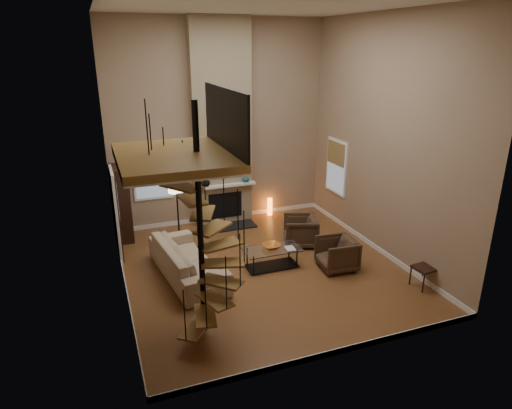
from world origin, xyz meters
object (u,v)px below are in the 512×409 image
object	(u,v)px
hutch	(122,204)
side_chair	(428,263)
sofa	(187,260)
floor_lamp	(177,191)
coffee_table	(272,256)
armchair_far	(340,254)
armchair_near	(304,231)
accent_lamp	(270,207)

from	to	relation	value
hutch	side_chair	size ratio (longest dim) A/B	2.11
hutch	sofa	distance (m)	2.87
hutch	floor_lamp	xyz separation A→B (m)	(1.28, -0.85, 0.46)
coffee_table	floor_lamp	distance (m)	2.86
coffee_table	side_chair	distance (m)	3.32
armchair_far	coffee_table	bearing A→B (deg)	-107.08
armchair_near	floor_lamp	distance (m)	3.32
sofa	armchair_near	world-z (taller)	sofa
armchair_near	accent_lamp	xyz separation A→B (m)	(-0.02, 2.22, -0.10)
hutch	side_chair	bearing A→B (deg)	-39.84
coffee_table	floor_lamp	bearing A→B (deg)	130.84
floor_lamp	accent_lamp	xyz separation A→B (m)	(2.93, 1.10, -1.16)
armchair_far	coffee_table	distance (m)	1.53
hutch	coffee_table	bearing A→B (deg)	-43.40
floor_lamp	accent_lamp	world-z (taller)	floor_lamp
armchair_far	accent_lamp	bearing A→B (deg)	-171.68
sofa	coffee_table	size ratio (longest dim) A/B	2.00
hutch	armchair_near	size ratio (longest dim) A/B	2.33
armchair_near	accent_lamp	world-z (taller)	armchair_near
coffee_table	side_chair	size ratio (longest dim) A/B	1.40
accent_lamp	sofa	bearing A→B (deg)	-137.48
sofa	coffee_table	distance (m)	1.92
sofa	coffee_table	xyz separation A→B (m)	(1.90, -0.25, -0.11)
hutch	sofa	size ratio (longest dim) A/B	0.76
armchair_far	side_chair	xyz separation A→B (m)	(1.28, -1.35, 0.17)
sofa	floor_lamp	bearing A→B (deg)	-13.12
armchair_far	accent_lamp	world-z (taller)	armchair_far
hutch	armchair_near	world-z (taller)	hutch
sofa	armchair_far	size ratio (longest dim) A/B	3.19
armchair_near	armchair_far	bearing A→B (deg)	27.80
hutch	coffee_table	xyz separation A→B (m)	(3.00, -2.84, -0.67)
sofa	armchair_near	xyz separation A→B (m)	(3.12, 0.63, -0.04)
coffee_table	side_chair	world-z (taller)	side_chair
sofa	floor_lamp	world-z (taller)	floor_lamp
sofa	side_chair	world-z (taller)	side_chair
armchair_far	floor_lamp	size ratio (longest dim) A/B	0.47
floor_lamp	side_chair	size ratio (longest dim) A/B	1.85
armchair_near	coffee_table	bearing A→B (deg)	-34.10
armchair_near	armchair_far	xyz separation A→B (m)	(0.19, -1.45, 0.00)
armchair_near	accent_lamp	bearing A→B (deg)	-159.21
side_chair	floor_lamp	bearing A→B (deg)	138.50
accent_lamp	armchair_near	bearing A→B (deg)	-89.49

